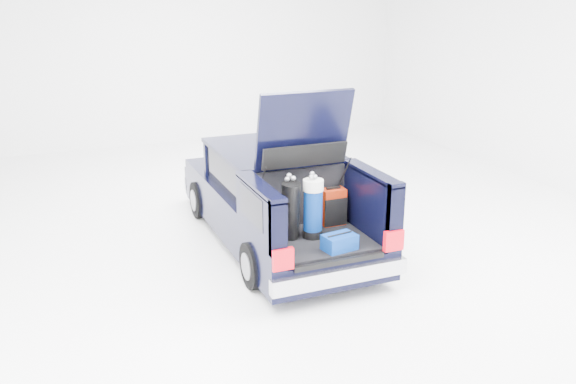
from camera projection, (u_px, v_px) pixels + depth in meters
name	position (u px, v px, depth m)	size (l,w,h in m)	color
ground	(276.00, 240.00, 9.39)	(14.00, 14.00, 0.00)	white
car	(273.00, 197.00, 9.27)	(1.87, 4.65, 2.47)	black
red_suitcase	(333.00, 207.00, 8.32)	(0.33, 0.21, 0.54)	maroon
black_golf_bag	(290.00, 210.00, 7.77)	(0.29, 0.37, 0.87)	black
blue_golf_bag	(313.00, 208.00, 7.84)	(0.35, 0.35, 0.88)	black
blue_duffel	(339.00, 242.00, 7.54)	(0.44, 0.33, 0.21)	navy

